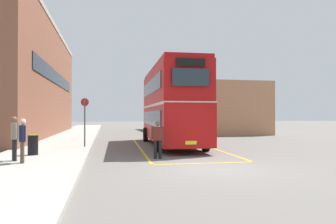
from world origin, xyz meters
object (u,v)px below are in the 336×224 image
at_px(pedestrian_waiting_far, 22,138).
at_px(litter_bin, 33,145).
at_px(single_deck_bus, 162,117).
at_px(bus_stop_sign, 85,117).
at_px(pedestrian_boarding, 158,137).
at_px(double_decker_bus, 171,105).
at_px(pedestrian_waiting_near, 14,135).

height_order(pedestrian_waiting_far, litter_bin, pedestrian_waiting_far).
height_order(single_deck_bus, pedestrian_waiting_far, single_deck_bus).
xyz_separation_m(single_deck_bus, bus_stop_sign, (-7.87, -19.44, 0.11)).
xyz_separation_m(pedestrian_boarding, bus_stop_sign, (-3.34, 4.50, 0.82)).
distance_m(double_decker_bus, pedestrian_waiting_far, 9.73).
relative_size(single_deck_bus, bus_stop_sign, 3.71).
relative_size(double_decker_bus, pedestrian_waiting_far, 6.53).
bearing_deg(double_decker_bus, pedestrian_boarding, -107.51).
bearing_deg(pedestrian_waiting_far, bus_stop_sign, 71.98).
height_order(double_decker_bus, pedestrian_waiting_near, double_decker_bus).
height_order(pedestrian_waiting_near, bus_stop_sign, bus_stop_sign).
bearing_deg(double_decker_bus, bus_stop_sign, -168.61).
bearing_deg(single_deck_bus, pedestrian_boarding, -100.71).
xyz_separation_m(pedestrian_boarding, pedestrian_waiting_far, (-5.18, -1.15, 0.13)).
height_order(pedestrian_waiting_near, pedestrian_waiting_far, pedestrian_waiting_near).
distance_m(single_deck_bus, pedestrian_waiting_near, 26.47).
relative_size(double_decker_bus, bus_stop_sign, 3.91).
bearing_deg(pedestrian_waiting_far, double_decker_bus, 43.95).
xyz_separation_m(pedestrian_waiting_far, litter_bin, (-0.14, 2.35, -0.47)).
relative_size(single_deck_bus, litter_bin, 11.08).
height_order(pedestrian_boarding, litter_bin, pedestrian_boarding).
bearing_deg(bus_stop_sign, pedestrian_waiting_near, -114.51).
xyz_separation_m(litter_bin, bus_stop_sign, (1.98, 3.31, 1.16)).
xyz_separation_m(pedestrian_waiting_near, litter_bin, (0.31, 1.70, -0.52)).
bearing_deg(single_deck_bus, pedestrian_waiting_near, -112.55).
height_order(double_decker_bus, bus_stop_sign, double_decker_bus).
bearing_deg(bus_stop_sign, pedestrian_boarding, -53.42).
bearing_deg(pedestrian_boarding, pedestrian_waiting_far, -167.50).
bearing_deg(litter_bin, single_deck_bus, 66.59).
xyz_separation_m(single_deck_bus, pedestrian_waiting_far, (-9.71, -25.09, -0.58)).
bearing_deg(pedestrian_waiting_far, pedestrian_waiting_near, 124.35).
xyz_separation_m(double_decker_bus, single_deck_bus, (2.78, 18.41, -0.87)).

